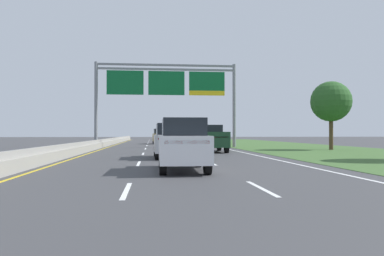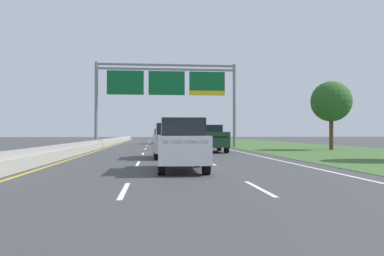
{
  "view_description": "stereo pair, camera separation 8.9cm",
  "coord_description": "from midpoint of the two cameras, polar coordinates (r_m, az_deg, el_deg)",
  "views": [
    {
      "loc": [
        -1.15,
        0.15,
        1.54
      ],
      "look_at": [
        2.2,
        32.63,
        1.96
      ],
      "focal_mm": 35.77,
      "sensor_mm": 36.0,
      "label": 1
    },
    {
      "loc": [
        -1.07,
        0.14,
        1.54
      ],
      "look_at": [
        2.2,
        32.63,
        1.96
      ],
      "focal_mm": 35.77,
      "sensor_mm": 36.0,
      "label": 2
    }
  ],
  "objects": [
    {
      "name": "median_barrier_concrete",
      "position": [
        35.3,
        -14.85,
        -2.63
      ],
      "size": [
        0.6,
        110.0,
        0.85
      ],
      "color": "#99968E",
      "rests_on": "ground"
    },
    {
      "name": "car_red_right_lane_sedan",
      "position": [
        39.83,
        1.28,
        -1.77
      ],
      "size": [
        1.88,
        4.43,
        1.57
      ],
      "rotation": [
        0.0,
        0.0,
        1.59
      ],
      "color": "maroon",
      "rests_on": "ground"
    },
    {
      "name": "roadside_tree_mid",
      "position": [
        36.8,
        19.95,
        3.71
      ],
      "size": [
        3.64,
        3.64,
        6.21
      ],
      "color": "#4C3823",
      "rests_on": "ground"
    },
    {
      "name": "pickup_truck_darkgreen",
      "position": [
        31.13,
        2.94,
        -1.59
      ],
      "size": [
        2.08,
        5.43,
        2.2
      ],
      "rotation": [
        0.0,
        0.0,
        1.56
      ],
      "color": "#193D23",
      "rests_on": "ground"
    },
    {
      "name": "car_white_centre_lane_suv",
      "position": [
        15.59,
        -1.58,
        -2.36
      ],
      "size": [
        1.95,
        4.72,
        2.11
      ],
      "rotation": [
        0.0,
        0.0,
        1.56
      ],
      "color": "silver",
      "rests_on": "ground"
    },
    {
      "name": "grass_verge_right",
      "position": [
        38.0,
        17.49,
        -3.01
      ],
      "size": [
        14.0,
        110.0,
        0.02
      ],
      "primitive_type": "cube",
      "color": "#3D602D",
      "rests_on": "ground"
    },
    {
      "name": "car_gold_centre_lane_suv",
      "position": [
        53.65,
        -4.88,
        -1.2
      ],
      "size": [
        2.04,
        4.75,
        2.11
      ],
      "rotation": [
        0.0,
        0.0,
        1.6
      ],
      "color": "#A38438",
      "rests_on": "ground"
    },
    {
      "name": "overhead_sign_gantry",
      "position": [
        40.93,
        -3.89,
        6.11
      ],
      "size": [
        15.06,
        0.42,
        9.0
      ],
      "color": "gray",
      "rests_on": "ground"
    },
    {
      "name": "ground_plane",
      "position": [
        34.91,
        -4.07,
        -3.26
      ],
      "size": [
        220.0,
        220.0,
        0.0
      ],
      "primitive_type": "plane",
      "color": "#3D3D3F"
    },
    {
      "name": "car_grey_right_lane_suv",
      "position": [
        57.73,
        -1.23,
        -1.17
      ],
      "size": [
        2.01,
        4.74,
        2.11
      ],
      "rotation": [
        0.0,
        0.0,
        1.59
      ],
      "color": "slate",
      "rests_on": "ground"
    },
    {
      "name": "lane_striping",
      "position": [
        34.45,
        -4.04,
        -3.29
      ],
      "size": [
        11.96,
        106.0,
        0.01
      ],
      "color": "white",
      "rests_on": "ground"
    },
    {
      "name": "car_silver_centre_lane_suv",
      "position": [
        23.49,
        -3.42,
        -1.81
      ],
      "size": [
        1.97,
        4.73,
        2.11
      ],
      "rotation": [
        0.0,
        0.0,
        1.59
      ],
      "color": "#B2B5BA",
      "rests_on": "ground"
    }
  ]
}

